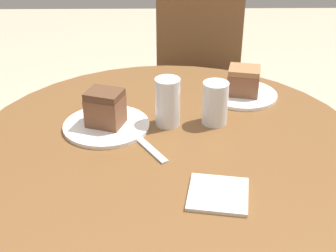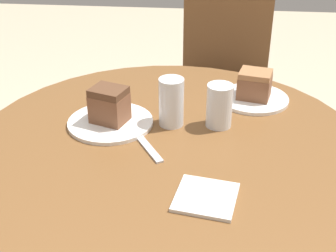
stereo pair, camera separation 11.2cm
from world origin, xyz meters
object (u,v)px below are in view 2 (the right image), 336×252
chair (222,86)px  plate_far (253,98)px  cake_slice_far (255,84)px  plate_near (111,122)px  cake_slice_near (109,105)px  glass_lemonade (219,108)px  glass_water (173,105)px

chair → plate_far: 0.74m
cake_slice_far → plate_near: bearing=-154.5°
plate_near → cake_slice_near: size_ratio=2.10×
cake_slice_far → glass_lemonade: (-0.10, -0.16, 0.00)m
glass_lemonade → plate_near: bearing=-175.5°
chair → plate_far: size_ratio=4.85×
plate_far → cake_slice_far: (0.00, 0.00, 0.04)m
cake_slice_far → plate_far: bearing=0.0°
chair → glass_lemonade: 0.90m
chair → cake_slice_near: chair is taller
cake_slice_far → chair: bearing=96.1°
cake_slice_far → cake_slice_near: bearing=-154.5°
chair → cake_slice_near: (-0.30, -0.86, 0.32)m
cake_slice_far → glass_lemonade: glass_lemonade is taller
plate_near → glass_water: (0.16, 0.02, 0.05)m
chair → plate_far: (0.07, -0.68, 0.27)m
chair → cake_slice_far: chair is taller
cake_slice_near → glass_water: 0.16m
cake_slice_near → glass_lemonade: bearing=4.5°
cake_slice_far → glass_lemonade: bearing=-121.9°
plate_near → glass_lemonade: size_ratio=1.96×
glass_water → cake_slice_near: bearing=-174.3°
cake_slice_near → glass_water: glass_water is taller
cake_slice_near → glass_lemonade: size_ratio=0.94×
plate_far → cake_slice_near: (-0.38, -0.18, 0.05)m
cake_slice_near → glass_lemonade: (0.28, 0.02, -0.00)m
plate_far → chair: bearing=96.1°
cake_slice_near → cake_slice_far: (0.38, 0.18, -0.01)m
cake_slice_near → glass_water: bearing=5.7°
chair → glass_lemonade: (-0.03, -0.84, 0.31)m
cake_slice_far → glass_water: (-0.22, -0.16, 0.01)m
plate_near → plate_far: size_ratio=1.11×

